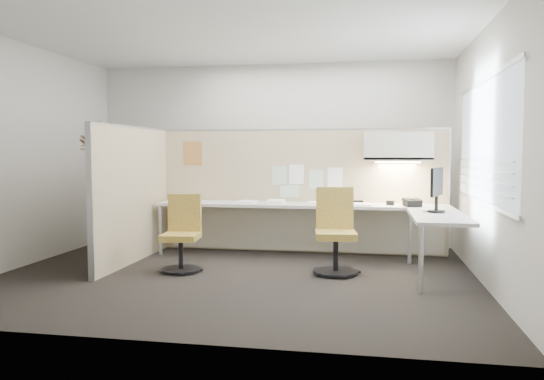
% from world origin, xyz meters
% --- Properties ---
extents(floor, '(5.50, 4.50, 0.01)m').
position_xyz_m(floor, '(0.00, 0.00, -0.01)').
color(floor, black).
rests_on(floor, ground).
extents(ceiling, '(5.50, 4.50, 0.01)m').
position_xyz_m(ceiling, '(0.00, 0.00, 2.80)').
color(ceiling, white).
rests_on(ceiling, wall_back).
extents(wall_back, '(5.50, 0.02, 2.80)m').
position_xyz_m(wall_back, '(0.00, 2.25, 1.40)').
color(wall_back, beige).
rests_on(wall_back, ground).
extents(wall_front, '(5.50, 0.02, 2.80)m').
position_xyz_m(wall_front, '(0.00, -2.25, 1.40)').
color(wall_front, beige).
rests_on(wall_front, ground).
extents(wall_left, '(0.02, 4.50, 2.80)m').
position_xyz_m(wall_left, '(-2.75, 0.00, 1.40)').
color(wall_left, beige).
rests_on(wall_left, ground).
extents(wall_right, '(0.02, 4.50, 2.80)m').
position_xyz_m(wall_right, '(2.75, 0.00, 1.40)').
color(wall_right, beige).
rests_on(wall_right, ground).
extents(window_pane, '(0.01, 2.80, 1.30)m').
position_xyz_m(window_pane, '(2.73, 0.00, 1.55)').
color(window_pane, '#AAB4C5').
rests_on(window_pane, wall_right).
extents(partition_back, '(4.10, 0.06, 1.75)m').
position_xyz_m(partition_back, '(0.55, 1.60, 0.88)').
color(partition_back, tan).
rests_on(partition_back, floor).
extents(partition_left, '(0.06, 2.20, 1.75)m').
position_xyz_m(partition_left, '(-1.50, 0.50, 0.88)').
color(partition_left, tan).
rests_on(partition_left, floor).
extents(desk, '(4.00, 2.07, 0.73)m').
position_xyz_m(desk, '(0.93, 1.13, 0.60)').
color(desk, beige).
rests_on(desk, floor).
extents(overhead_bin, '(0.90, 0.36, 0.38)m').
position_xyz_m(overhead_bin, '(1.90, 1.39, 1.51)').
color(overhead_bin, beige).
rests_on(overhead_bin, partition_back).
extents(task_light_strip, '(0.60, 0.06, 0.02)m').
position_xyz_m(task_light_strip, '(1.90, 1.39, 1.30)').
color(task_light_strip, '#FFEABF').
rests_on(task_light_strip, overhead_bin).
extents(pinned_papers, '(1.01, 0.00, 0.47)m').
position_xyz_m(pinned_papers, '(0.63, 1.57, 1.03)').
color(pinned_papers, '#8CBF8C').
rests_on(pinned_papers, partition_back).
extents(poster, '(0.28, 0.00, 0.35)m').
position_xyz_m(poster, '(-1.05, 1.57, 1.42)').
color(poster, orange).
rests_on(poster, partition_back).
extents(chair_left, '(0.48, 0.49, 0.91)m').
position_xyz_m(chair_left, '(-0.69, 0.10, 0.43)').
color(chair_left, black).
rests_on(chair_left, floor).
extents(chair_right, '(0.53, 0.55, 1.00)m').
position_xyz_m(chair_right, '(1.14, 0.31, 0.47)').
color(chair_right, black).
rests_on(chair_right, floor).
extents(monitor, '(0.21, 0.47, 0.52)m').
position_xyz_m(monitor, '(2.30, 0.45, 1.03)').
color(monitor, black).
rests_on(monitor, desk).
extents(phone, '(0.26, 0.25, 0.12)m').
position_xyz_m(phone, '(2.07, 1.12, 0.78)').
color(phone, black).
rests_on(phone, desk).
extents(stapler, '(0.15, 0.09, 0.05)m').
position_xyz_m(stapler, '(1.38, 1.35, 0.76)').
color(stapler, black).
rests_on(stapler, desk).
extents(tape_dispenser, '(0.11, 0.09, 0.06)m').
position_xyz_m(tape_dispenser, '(1.81, 1.26, 0.76)').
color(tape_dispenser, black).
rests_on(tape_dispenser, desk).
extents(coat_hook, '(0.18, 0.41, 1.26)m').
position_xyz_m(coat_hook, '(-1.58, -0.43, 1.43)').
color(coat_hook, silver).
rests_on(coat_hook, partition_left).
extents(paper_stack_0, '(0.26, 0.32, 0.03)m').
position_xyz_m(paper_stack_0, '(-0.97, 1.20, 0.75)').
color(paper_stack_0, white).
rests_on(paper_stack_0, desk).
extents(paper_stack_1, '(0.26, 0.32, 0.02)m').
position_xyz_m(paper_stack_1, '(-0.16, 1.27, 0.74)').
color(paper_stack_1, white).
rests_on(paper_stack_1, desk).
extents(paper_stack_2, '(0.24, 0.31, 0.05)m').
position_xyz_m(paper_stack_2, '(0.26, 1.24, 0.75)').
color(paper_stack_2, white).
rests_on(paper_stack_2, desk).
extents(paper_stack_3, '(0.25, 0.32, 0.02)m').
position_xyz_m(paper_stack_3, '(0.81, 1.35, 0.74)').
color(paper_stack_3, white).
rests_on(paper_stack_3, desk).
extents(paper_stack_4, '(0.24, 0.31, 0.02)m').
position_xyz_m(paper_stack_4, '(1.43, 1.18, 0.74)').
color(paper_stack_4, white).
rests_on(paper_stack_4, desk).
extents(paper_stack_5, '(0.28, 0.33, 0.02)m').
position_xyz_m(paper_stack_5, '(2.24, 0.64, 0.74)').
color(paper_stack_5, white).
rests_on(paper_stack_5, desk).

